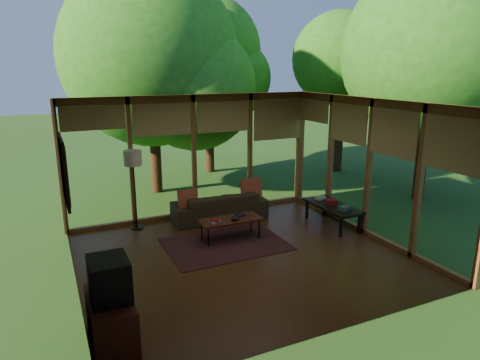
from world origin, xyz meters
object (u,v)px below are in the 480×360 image
floor_lamp (133,163)px  television (109,279)px  sofa (220,206)px  side_console (332,207)px  coffee_table (231,221)px  media_cabinet (111,321)px

floor_lamp → television: bearing=-105.7°
sofa → side_console: bearing=148.4°
coffee_table → sofa: bearing=78.0°
coffee_table → side_console: size_ratio=0.86×
side_console → television: bearing=-155.9°
floor_lamp → side_console: bearing=-22.4°
media_cabinet → television: 0.55m
television → sofa: bearing=51.3°
media_cabinet → coffee_table: 3.52m
television → side_console: bearing=24.1°
sofa → floor_lamp: 2.11m
coffee_table → side_console: 2.27m
media_cabinet → floor_lamp: size_ratio=0.61×
sofa → coffee_table: 1.22m
television → floor_lamp: floor_lamp is taller
television → side_console: television is taller
sofa → media_cabinet: media_cabinet is taller
media_cabinet → side_console: (4.87, 2.17, 0.11)m
sofa → television: television is taller
sofa → television: bearing=54.2°
media_cabinet → floor_lamp: floor_lamp is taller
television → floor_lamp: size_ratio=0.33×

